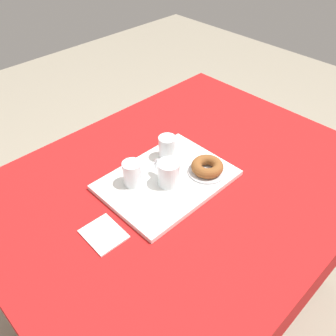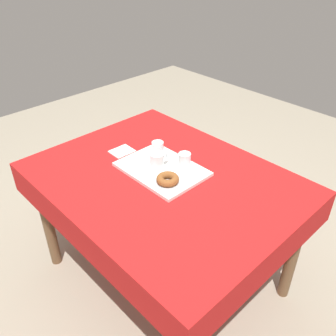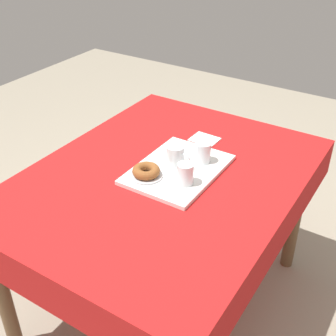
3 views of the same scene
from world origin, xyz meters
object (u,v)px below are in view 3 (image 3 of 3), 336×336
(serving_tray, at_px, (178,169))
(donut_plate_left, at_px, (146,175))
(dining_table, at_px, (164,193))
(water_glass_far, at_px, (185,175))
(sugar_donut_left, at_px, (146,171))
(water_glass_near, at_px, (203,153))
(paper_napkin, at_px, (205,140))
(tea_mug_left, at_px, (176,156))

(serving_tray, relative_size, donut_plate_left, 3.28)
(dining_table, height_order, water_glass_far, water_glass_far)
(serving_tray, bearing_deg, sugar_donut_left, 148.77)
(water_glass_near, distance_m, water_glass_far, 0.18)
(water_glass_far, bearing_deg, water_glass_near, 6.54)
(water_glass_far, distance_m, paper_napkin, 0.40)
(dining_table, bearing_deg, donut_plate_left, 151.04)
(dining_table, xyz_separation_m, donut_plate_left, (-0.07, 0.04, 0.11))
(donut_plate_left, bearing_deg, water_glass_near, -31.61)
(dining_table, distance_m, tea_mug_left, 0.16)
(water_glass_near, relative_size, donut_plate_left, 0.65)
(serving_tray, bearing_deg, tea_mug_left, 56.10)
(donut_plate_left, relative_size, sugar_donut_left, 1.19)
(water_glass_far, bearing_deg, tea_mug_left, 47.04)
(water_glass_near, bearing_deg, water_glass_far, -173.46)
(dining_table, bearing_deg, sugar_donut_left, 151.04)
(water_glass_far, bearing_deg, paper_napkin, 17.06)
(serving_tray, bearing_deg, donut_plate_left, 148.77)
(dining_table, height_order, water_glass_near, water_glass_near)
(paper_napkin, bearing_deg, sugar_donut_left, 174.39)
(sugar_donut_left, distance_m, paper_napkin, 0.42)
(paper_napkin, bearing_deg, water_glass_far, -162.94)
(sugar_donut_left, bearing_deg, water_glass_far, -75.76)
(serving_tray, relative_size, tea_mug_left, 3.86)
(dining_table, relative_size, paper_napkin, 10.76)
(serving_tray, relative_size, water_glass_near, 5.01)
(sugar_donut_left, bearing_deg, tea_mug_left, -21.88)
(tea_mug_left, height_order, water_glass_far, same)
(water_glass_near, xyz_separation_m, donut_plate_left, (-0.22, 0.14, -0.04))
(water_glass_far, height_order, donut_plate_left, water_glass_far)
(water_glass_near, bearing_deg, sugar_donut_left, 148.39)
(donut_plate_left, relative_size, paper_napkin, 1.07)
(water_glass_far, bearing_deg, serving_tray, 45.21)
(donut_plate_left, bearing_deg, water_glass_far, -75.76)
(dining_table, bearing_deg, tea_mug_left, -13.06)
(water_glass_near, relative_size, water_glass_far, 1.00)
(tea_mug_left, relative_size, paper_napkin, 0.91)
(sugar_donut_left, bearing_deg, paper_napkin, -5.61)
(paper_napkin, bearing_deg, dining_table, 179.76)
(water_glass_far, xyz_separation_m, donut_plate_left, (-0.04, 0.16, -0.04))
(dining_table, xyz_separation_m, tea_mug_left, (0.06, -0.01, 0.15))
(serving_tray, height_order, sugar_donut_left, sugar_donut_left)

